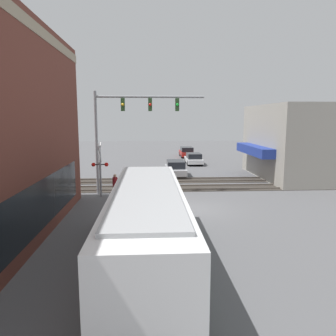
{
  "coord_description": "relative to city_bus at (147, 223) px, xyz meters",
  "views": [
    {
      "loc": [
        -19.26,
        2.7,
        5.5
      ],
      "look_at": [
        2.66,
        1.45,
        2.15
      ],
      "focal_mm": 35.0,
      "sensor_mm": 36.0,
      "label": 1
    }
  ],
  "objects": [
    {
      "name": "parked_car_silver",
      "position": [
        19.48,
        -2.6,
        -1.0
      ],
      "size": [
        4.72,
        1.82,
        1.47
      ],
      "color": "#B7B7BC",
      "rests_on": "ground"
    },
    {
      "name": "pedestrian_at_crossing",
      "position": [
        10.55,
        2.28,
        -0.81
      ],
      "size": [
        0.34,
        0.34,
        1.71
      ],
      "color": "black",
      "rests_on": "ground"
    },
    {
      "name": "ground_plane",
      "position": [
        7.6,
        -2.8,
        -1.68
      ],
      "size": [
        120.0,
        120.0,
        0.0
      ],
      "primitive_type": "plane",
      "color": "#565659"
    },
    {
      "name": "shop_building",
      "position": [
        17.87,
        -14.31,
        1.66
      ],
      "size": [
        11.11,
        9.28,
        6.71
      ],
      "color": "gray",
      "rests_on": "ground"
    },
    {
      "name": "city_bus",
      "position": [
        0.0,
        0.0,
        0.0
      ],
      "size": [
        11.43,
        2.59,
        3.03
      ],
      "color": "white",
      "rests_on": "ground"
    },
    {
      "name": "traffic_signal_gantry",
      "position": [
        12.06,
        1.38,
        3.81
      ],
      "size": [
        0.42,
        7.83,
        7.4
      ],
      "color": "gray",
      "rests_on": "ground"
    },
    {
      "name": "parked_car_red",
      "position": [
        34.67,
        -5.4,
        -1.01
      ],
      "size": [
        4.82,
        1.82,
        1.44
      ],
      "color": "#B21E19",
      "rests_on": "ground"
    },
    {
      "name": "rail_track_near",
      "position": [
        13.6,
        -2.8,
        -1.65
      ],
      "size": [
        2.6,
        60.0,
        0.15
      ],
      "color": "#332D28",
      "rests_on": "ground"
    },
    {
      "name": "parked_car_white",
      "position": [
        27.11,
        -5.4,
        -1.05
      ],
      "size": [
        4.38,
        1.82,
        1.35
      ],
      "color": "silver",
      "rests_on": "ground"
    },
    {
      "name": "crossing_signal",
      "position": [
        11.15,
        3.35,
        0.62
      ],
      "size": [
        1.41,
        1.18,
        3.81
      ],
      "color": "gray",
      "rests_on": "ground"
    },
    {
      "name": "rail_track_far",
      "position": [
        16.8,
        -2.8,
        -1.65
      ],
      "size": [
        2.6,
        60.0,
        0.15
      ],
      "color": "#332D28",
      "rests_on": "ground"
    }
  ]
}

